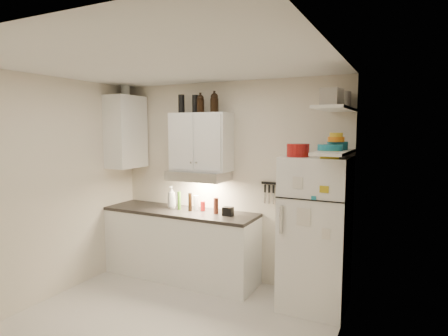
% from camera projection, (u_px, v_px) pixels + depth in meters
% --- Properties ---
extents(floor, '(3.20, 3.00, 0.02)m').
position_uv_depth(floor, '(162.00, 330.00, 3.75)').
color(floor, silver).
rests_on(floor, ground).
extents(ceiling, '(3.20, 3.00, 0.02)m').
position_uv_depth(ceiling, '(157.00, 62.00, 3.47)').
color(ceiling, white).
rests_on(ceiling, ground).
extents(back_wall, '(3.20, 0.02, 2.60)m').
position_uv_depth(back_wall, '(228.00, 181.00, 4.95)').
color(back_wall, beige).
rests_on(back_wall, ground).
extents(left_wall, '(0.02, 3.00, 2.60)m').
position_uv_depth(left_wall, '(45.00, 189.00, 4.32)').
color(left_wall, beige).
rests_on(left_wall, ground).
extents(right_wall, '(0.02, 3.00, 2.60)m').
position_uv_depth(right_wall, '(330.00, 219.00, 2.90)').
color(right_wall, beige).
rests_on(right_wall, ground).
extents(base_cabinet, '(2.10, 0.60, 0.88)m').
position_uv_depth(base_cabinet, '(181.00, 245.00, 5.01)').
color(base_cabinet, white).
rests_on(base_cabinet, floor).
extents(countertop, '(2.10, 0.62, 0.04)m').
position_uv_depth(countertop, '(180.00, 212.00, 4.96)').
color(countertop, black).
rests_on(countertop, base_cabinet).
extents(upper_cabinet, '(0.80, 0.33, 0.75)m').
position_uv_depth(upper_cabinet, '(201.00, 142.00, 4.87)').
color(upper_cabinet, white).
rests_on(upper_cabinet, back_wall).
extents(side_cabinet, '(0.33, 0.55, 1.00)m').
position_uv_depth(side_cabinet, '(126.00, 132.00, 5.24)').
color(side_cabinet, white).
rests_on(side_cabinet, left_wall).
extents(range_hood, '(0.76, 0.46, 0.12)m').
position_uv_depth(range_hood, '(199.00, 175.00, 4.86)').
color(range_hood, silver).
rests_on(range_hood, back_wall).
extents(fridge, '(0.70, 0.68, 1.70)m').
position_uv_depth(fridge, '(315.00, 233.00, 4.14)').
color(fridge, white).
rests_on(fridge, floor).
extents(shelf_hi, '(0.30, 0.95, 0.03)m').
position_uv_depth(shelf_hi, '(336.00, 109.00, 3.78)').
color(shelf_hi, white).
rests_on(shelf_hi, right_wall).
extents(shelf_lo, '(0.30, 0.95, 0.03)m').
position_uv_depth(shelf_lo, '(334.00, 152.00, 3.83)').
color(shelf_lo, white).
rests_on(shelf_lo, right_wall).
extents(knife_strip, '(0.42, 0.02, 0.03)m').
position_uv_depth(knife_strip, '(278.00, 184.00, 4.62)').
color(knife_strip, black).
rests_on(knife_strip, back_wall).
extents(dutch_oven, '(0.31, 0.31, 0.14)m').
position_uv_depth(dutch_oven, '(298.00, 150.00, 3.99)').
color(dutch_oven, maroon).
rests_on(dutch_oven, fridge).
extents(book_stack, '(0.20, 0.24, 0.08)m').
position_uv_depth(book_stack, '(331.00, 154.00, 3.81)').
color(book_stack, gold).
rests_on(book_stack, fridge).
extents(spice_jar, '(0.07, 0.07, 0.09)m').
position_uv_depth(spice_jar, '(325.00, 152.00, 4.01)').
color(spice_jar, silver).
rests_on(spice_jar, fridge).
extents(stock_pot, '(0.29, 0.29, 0.18)m').
position_uv_depth(stock_pot, '(339.00, 100.00, 4.03)').
color(stock_pot, silver).
rests_on(stock_pot, shelf_hi).
extents(tin_a, '(0.21, 0.19, 0.18)m').
position_uv_depth(tin_a, '(332.00, 98.00, 3.68)').
color(tin_a, '#AAAAAD').
rests_on(tin_a, shelf_hi).
extents(tin_b, '(0.17, 0.17, 0.16)m').
position_uv_depth(tin_b, '(329.00, 97.00, 3.48)').
color(tin_b, '#AAAAAD').
rests_on(tin_b, shelf_hi).
extents(bowl_teal, '(0.22, 0.22, 0.09)m').
position_uv_depth(bowl_teal, '(337.00, 146.00, 3.99)').
color(bowl_teal, teal).
rests_on(bowl_teal, shelf_lo).
extents(bowl_orange, '(0.17, 0.17, 0.05)m').
position_uv_depth(bowl_orange, '(336.00, 139.00, 3.91)').
color(bowl_orange, orange).
rests_on(bowl_orange, bowl_teal).
extents(bowl_yellow, '(0.13, 0.13, 0.04)m').
position_uv_depth(bowl_yellow, '(336.00, 135.00, 3.90)').
color(bowl_yellow, yellow).
rests_on(bowl_yellow, bowl_orange).
extents(plates, '(0.33, 0.33, 0.06)m').
position_uv_depth(plates, '(330.00, 148.00, 3.82)').
color(plates, teal).
rests_on(plates, shelf_lo).
extents(growler_a, '(0.12, 0.12, 0.23)m').
position_uv_depth(growler_a, '(200.00, 103.00, 4.73)').
color(growler_a, black).
rests_on(growler_a, upper_cabinet).
extents(growler_b, '(0.13, 0.13, 0.25)m').
position_uv_depth(growler_b, '(214.00, 102.00, 4.69)').
color(growler_b, black).
rests_on(growler_b, upper_cabinet).
extents(thermos_a, '(0.10, 0.10, 0.23)m').
position_uv_depth(thermos_a, '(195.00, 104.00, 4.84)').
color(thermos_a, black).
rests_on(thermos_a, upper_cabinet).
extents(thermos_b, '(0.11, 0.11, 0.24)m').
position_uv_depth(thermos_b, '(181.00, 104.00, 4.94)').
color(thermos_b, black).
rests_on(thermos_b, upper_cabinet).
extents(side_jar, '(0.15, 0.15, 0.16)m').
position_uv_depth(side_jar, '(125.00, 90.00, 5.26)').
color(side_jar, silver).
rests_on(side_jar, side_cabinet).
extents(soap_bottle, '(0.13, 0.13, 0.33)m').
position_uv_depth(soap_bottle, '(172.00, 196.00, 5.09)').
color(soap_bottle, white).
rests_on(soap_bottle, countertop).
extents(pepper_mill, '(0.07, 0.07, 0.21)m').
position_uv_depth(pepper_mill, '(216.00, 206.00, 4.74)').
color(pepper_mill, brown).
rests_on(pepper_mill, countertop).
extents(oil_bottle, '(0.06, 0.06, 0.24)m').
position_uv_depth(oil_bottle, '(179.00, 201.00, 4.98)').
color(oil_bottle, '#3A6D1B').
rests_on(oil_bottle, countertop).
extents(vinegar_bottle, '(0.05, 0.05, 0.24)m').
position_uv_depth(vinegar_bottle, '(190.00, 202.00, 4.90)').
color(vinegar_bottle, black).
rests_on(vinegar_bottle, countertop).
extents(clear_bottle, '(0.08, 0.08, 0.20)m').
position_uv_depth(clear_bottle, '(196.00, 203.00, 4.95)').
color(clear_bottle, silver).
rests_on(clear_bottle, countertop).
extents(red_jar, '(0.08, 0.08, 0.13)m').
position_uv_depth(red_jar, '(203.00, 206.00, 4.90)').
color(red_jar, maroon).
rests_on(red_jar, countertop).
extents(caddy, '(0.13, 0.10, 0.11)m').
position_uv_depth(caddy, '(228.00, 211.00, 4.64)').
color(caddy, black).
rests_on(caddy, countertop).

